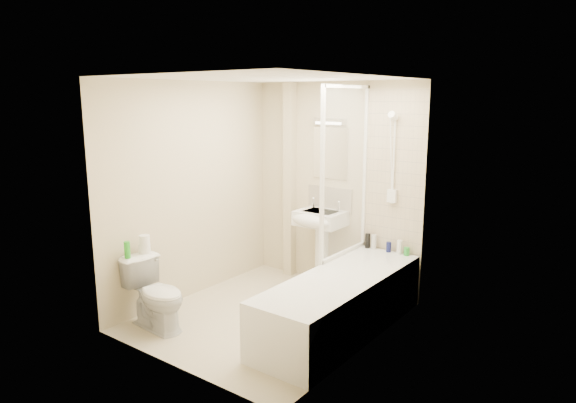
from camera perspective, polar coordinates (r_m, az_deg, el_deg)
The scene contains 24 objects.
floor at distance 5.43m, azimuth -2.09°, elevation -12.66°, with size 2.50×2.50×0.00m, color beige.
wall_back at distance 6.06m, azimuth 5.25°, elevation 1.76°, with size 2.20×0.02×2.40m, color beige.
wall_left at distance 5.80m, azimuth -10.68°, elevation 1.16°, with size 0.02×2.50×2.40m, color beige.
wall_right at distance 4.46m, azimuth 8.88°, elevation -1.87°, with size 0.02×2.50×2.40m, color beige.
ceiling at distance 4.95m, azimuth -2.29°, elevation 13.56°, with size 2.20×2.50×0.02m, color white.
tile_back at distance 5.67m, azimuth 11.71°, elevation 3.19°, with size 0.70×0.01×1.75m, color beige.
tile_right at distance 4.56m, azimuth 9.78°, elevation 1.28°, with size 0.01×2.10×1.75m, color beige.
pipe_boxing at distance 6.35m, azimuth 0.20°, elevation 2.26°, with size 0.12×0.12×2.40m, color beige.
splashback at distance 6.12m, azimuth 4.66°, elevation 0.24°, with size 0.60×0.01×0.30m, color beige.
mirror at distance 6.03m, azimuth 4.73°, elevation 5.37°, with size 0.46×0.01×0.60m, color white.
strip_light at distance 5.99m, azimuth 4.67°, elevation 8.87°, with size 0.42×0.07×0.07m, color silver.
bathtub at distance 5.04m, azimuth 5.85°, elevation -11.10°, with size 0.70×2.10×0.55m.
shower_screen at distance 5.44m, azimuth 6.40°, elevation 3.28°, with size 0.04×0.92×1.80m.
shower_fixture at distance 5.61m, azimuth 11.55°, elevation 4.36°, with size 0.10×0.16×0.99m.
pedestal_sink at distance 6.00m, azimuth 3.46°, elevation -2.85°, with size 0.54×0.49×1.05m.
bottle_black_a at distance 5.87m, azimuth 8.84°, elevation -4.33°, with size 0.06×0.06×0.17m, color black.
bottle_white_a at distance 5.84m, azimuth 9.51°, elevation -4.45°, with size 0.05×0.05×0.17m, color silver.
bottle_blue at distance 5.77m, azimuth 11.12°, elevation -4.98°, with size 0.06×0.06×0.11m, color #121750.
bottle_white_b at distance 5.71m, azimuth 12.29°, elevation -4.98°, with size 0.06×0.06×0.15m, color white.
bottle_green at distance 5.69m, azimuth 13.04°, elevation -5.42°, with size 0.06×0.06×0.09m, color green.
toilet at distance 5.22m, azimuth -14.41°, elevation -9.93°, with size 0.71×0.44×0.69m, color white.
toilet_roll_lower at distance 5.33m, azimuth -15.64°, elevation -5.03°, with size 0.12×0.12×0.10m, color white.
toilet_roll_upper at distance 5.29m, azimuth -15.66°, elevation -4.11°, with size 0.10×0.10×0.09m, color white.
green_bottle at distance 5.21m, azimuth -17.44°, elevation -5.14°, with size 0.06×0.06×0.17m, color green.
Camera 1 is at (3.11, -3.85, 2.22)m, focal length 32.00 mm.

